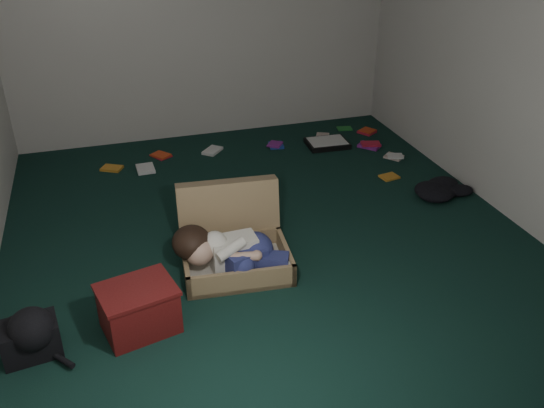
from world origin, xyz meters
TOP-DOWN VIEW (x-y plane):
  - floor at (0.00, 0.00)m, footprint 4.50×4.50m
  - wall_back at (0.00, 2.25)m, footprint 4.50×0.00m
  - wall_front at (0.00, -2.25)m, footprint 4.50×0.00m
  - wall_right at (2.00, 0.00)m, footprint 0.00×4.50m
  - suitcase at (-0.33, -0.28)m, footprint 0.81×0.79m
  - person at (-0.40, -0.46)m, footprint 0.80×0.44m
  - maroon_bin at (-1.07, -0.84)m, footprint 0.52×0.45m
  - backpack at (-1.69, -0.88)m, footprint 0.44×0.37m
  - clothing_pile at (1.70, 0.17)m, footprint 0.50×0.44m
  - paper_tray at (1.13, 1.52)m, footprint 0.44×0.34m
  - book_scatter at (0.64, 1.51)m, footprint 3.01×1.48m

SIDE VIEW (x-z plane):
  - floor at x=0.00m, z-range 0.00..0.00m
  - book_scatter at x=0.64m, z-range 0.00..0.02m
  - paper_tray at x=1.13m, z-range 0.00..0.06m
  - clothing_pile at x=1.70m, z-range 0.00..0.14m
  - backpack at x=-1.69m, z-range 0.00..0.24m
  - maroon_bin at x=-1.07m, z-range 0.00..0.31m
  - suitcase at x=-0.33m, z-range -0.11..0.44m
  - person at x=-0.40m, z-range 0.04..0.38m
  - wall_back at x=0.00m, z-range -0.95..3.55m
  - wall_front at x=0.00m, z-range -0.95..3.55m
  - wall_right at x=2.00m, z-range -0.95..3.55m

